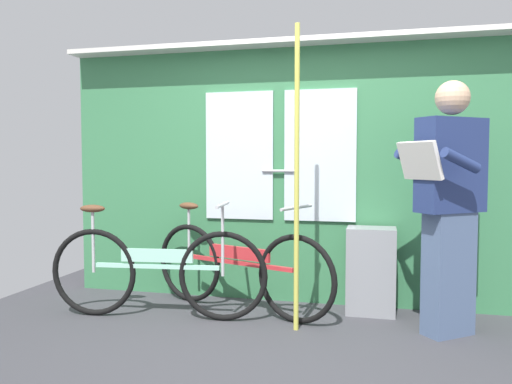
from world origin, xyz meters
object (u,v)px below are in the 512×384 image
passenger_reading_newspaper (449,202)px  handrail_pole (297,179)px  bicycle_near_door (238,267)px  bicycle_leaning_behind (156,271)px  trash_bin_by_wall (371,271)px

passenger_reading_newspaper → handrail_pole: bearing=-30.6°
bicycle_near_door → handrail_pole: 0.96m
bicycle_leaning_behind → handrail_pole: bearing=-7.3°
passenger_reading_newspaper → handrail_pole: handrail_pole is taller
handrail_pole → bicycle_near_door: bearing=147.3°
bicycle_near_door → passenger_reading_newspaper: bearing=13.6°
bicycle_leaning_behind → handrail_pole: 1.31m
bicycle_leaning_behind → trash_bin_by_wall: 1.69m
passenger_reading_newspaper → trash_bin_by_wall: size_ratio=2.56×
bicycle_near_door → trash_bin_by_wall: (1.04, 0.20, -0.02)m
bicycle_leaning_behind → bicycle_near_door: bearing=23.4°
bicycle_leaning_behind → trash_bin_by_wall: bearing=11.7°
passenger_reading_newspaper → trash_bin_by_wall: 0.88m
bicycle_leaning_behind → handrail_pole: (1.09, -0.02, 0.72)m
handrail_pole → passenger_reading_newspaper: bearing=8.0°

